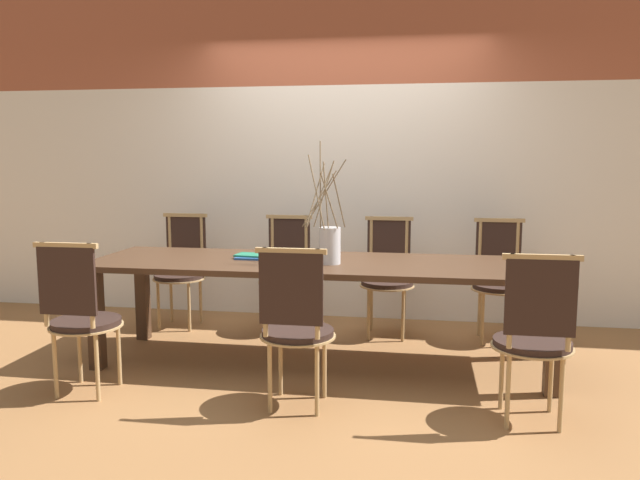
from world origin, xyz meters
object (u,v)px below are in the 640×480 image
Objects in this scene: dining_table at (320,272)px; chair_near_center at (534,334)px; book_stack at (253,256)px; vase_centerpiece at (330,243)px; chair_far_center at (388,273)px.

dining_table is 3.33× the size of chair_near_center.
chair_near_center is 2.02m from book_stack.
dining_table is 0.51m from book_stack.
dining_table is at bearing -6.18° from book_stack.
chair_far_center is at bearing 68.85° from vase_centerpiece.
book_stack is at bearing 39.53° from chair_far_center.
chair_near_center is (1.31, -0.82, -0.15)m from dining_table.
chair_far_center is at bearing 62.37° from dining_table.
book_stack reaches higher than dining_table.
chair_far_center is 1.22m from book_stack.
vase_centerpiece is at bearing 149.20° from chair_near_center.
book_stack is (-0.50, 0.05, 0.09)m from dining_table.
chair_far_center is 3.54× the size of book_stack.
chair_near_center is 1.00× the size of chair_far_center.
dining_table is 3.33× the size of chair_far_center.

